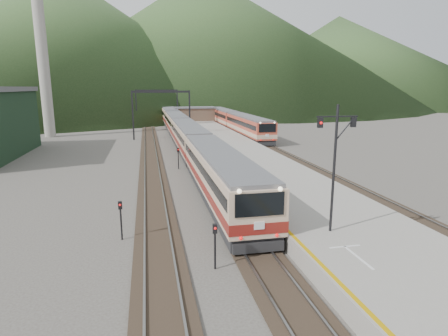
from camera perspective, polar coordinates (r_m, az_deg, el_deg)
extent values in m
cube|color=black|center=(49.13, -5.26, 2.25)|extent=(2.60, 200.00, 0.12)
cube|color=slate|center=(49.04, -6.10, 2.33)|extent=(0.10, 200.00, 0.14)
cube|color=slate|center=(49.20, -4.43, 2.39)|extent=(0.10, 200.00, 0.14)
cube|color=black|center=(48.85, -11.10, 2.01)|extent=(2.60, 200.00, 0.12)
cube|color=slate|center=(48.83, -11.95, 2.09)|extent=(0.10, 200.00, 0.14)
cube|color=slate|center=(48.84, -10.26, 2.16)|extent=(0.10, 200.00, 0.14)
cube|color=black|center=(51.66, 7.53, 2.68)|extent=(2.60, 200.00, 0.12)
cube|color=slate|center=(51.41, 6.77, 2.77)|extent=(0.10, 200.00, 0.14)
cube|color=slate|center=(51.88, 8.28, 2.81)|extent=(0.10, 200.00, 0.14)
cube|color=gray|center=(48.06, 1.65, 2.60)|extent=(8.00, 100.00, 1.00)
cube|color=black|center=(63.30, -13.72, 7.78)|extent=(0.25, 0.25, 8.00)
cube|color=black|center=(63.67, -5.25, 8.10)|extent=(0.25, 0.25, 8.00)
cube|color=black|center=(63.16, -9.60, 11.40)|extent=(9.30, 0.22, 0.35)
cube|color=black|center=(88.25, -13.21, 8.97)|extent=(0.25, 0.25, 8.00)
cube|color=black|center=(88.51, -7.11, 9.20)|extent=(0.25, 0.25, 8.00)
cube|color=black|center=(88.14, -10.25, 11.56)|extent=(9.30, 0.22, 0.35)
cylinder|color=#9E998E|center=(72.35, -26.03, 16.17)|extent=(1.80, 1.80, 30.00)
cube|color=brown|center=(87.01, -4.46, 8.15)|extent=(9.00, 4.00, 2.80)
cube|color=slate|center=(86.91, -4.47, 9.17)|extent=(9.40, 4.40, 0.30)
cone|color=#29471F|center=(202.26, -22.54, 17.43)|extent=(180.00, 180.00, 60.00)
cone|color=#29471F|center=(242.45, -3.37, 19.07)|extent=(220.00, 220.00, 75.00)
cone|color=#29471F|center=(247.26, 16.81, 15.55)|extent=(160.00, 160.00, 50.00)
cube|color=tan|center=(28.69, -0.67, -0.68)|extent=(3.10, 20.86, 3.79)
cube|color=tan|center=(49.52, -5.40, 4.74)|extent=(3.10, 20.86, 3.79)
cube|color=tan|center=(70.67, -7.34, 6.93)|extent=(3.10, 20.86, 3.79)
cube|color=tan|center=(91.91, -8.39, 8.10)|extent=(3.10, 20.86, 3.79)
cube|color=tan|center=(113.20, -9.05, 8.83)|extent=(3.10, 20.86, 3.79)
cube|color=#B84632|center=(63.88, 3.70, 6.43)|extent=(3.08, 20.71, 3.76)
cube|color=#B84632|center=(84.44, -0.13, 7.87)|extent=(3.08, 20.71, 3.76)
cylinder|color=black|center=(20.16, 16.41, -0.27)|extent=(0.14, 0.14, 6.69)
cube|color=black|center=(19.77, 16.89, 7.53)|extent=(2.20, 0.12, 0.07)
cube|color=black|center=(19.40, 14.45, 6.69)|extent=(0.25, 0.19, 0.50)
cube|color=black|center=(20.22, 19.12, 6.62)|extent=(0.25, 0.19, 0.50)
cylinder|color=black|center=(18.15, -1.38, -12.31)|extent=(0.10, 0.10, 2.00)
cube|color=black|center=(17.74, -1.40, -9.22)|extent=(0.24, 0.19, 0.45)
cylinder|color=black|center=(39.88, -6.97, 1.25)|extent=(0.10, 0.10, 2.00)
cube|color=black|center=(39.70, -7.01, 2.74)|extent=(0.25, 0.20, 0.45)
cylinder|color=black|center=(22.19, -15.40, -8.08)|extent=(0.10, 0.10, 2.00)
cube|color=black|center=(21.86, -15.56, -5.49)|extent=(0.24, 0.19, 0.45)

